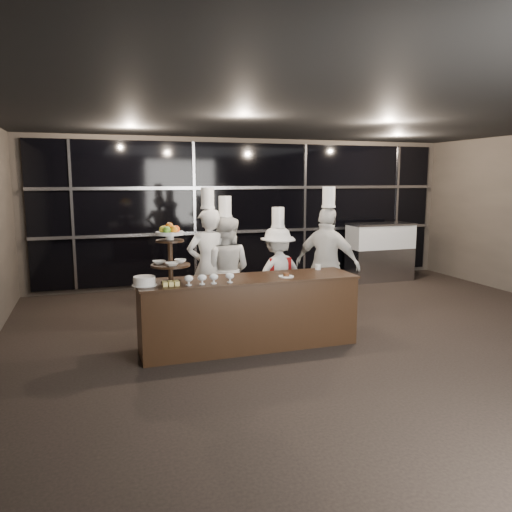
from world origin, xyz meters
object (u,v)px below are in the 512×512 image
object	(u,v)px
buffet_counter	(249,312)
display_case	(380,249)
chef_a	(209,266)
chef_d	(327,264)
layer_cake	(144,281)
chef_c	(278,273)
chef_b	(226,269)
display_stand	(170,249)

from	to	relation	value
buffet_counter	display_case	xyz separation A→B (m)	(4.00, 3.24, 0.22)
chef_a	chef_d	bearing A→B (deg)	-13.47
layer_cake	buffet_counter	bearing A→B (deg)	2.16
display_case	chef_c	distance (m)	3.90
chef_b	chef_d	xyz separation A→B (m)	(1.48, -0.44, 0.07)
layer_cake	chef_a	xyz separation A→B (m)	(1.06, 1.19, -0.07)
display_case	buffet_counter	bearing A→B (deg)	-140.96
display_case	chef_b	bearing A→B (deg)	-152.53
buffet_counter	display_stand	size ratio (longest dim) A/B	3.81
display_stand	layer_cake	xyz separation A→B (m)	(-0.32, -0.05, -0.37)
chef_c	buffet_counter	bearing A→B (deg)	-127.65
display_case	chef_c	size ratio (longest dim) A/B	0.80
buffet_counter	display_stand	distance (m)	1.33
buffet_counter	chef_d	distance (m)	1.71
chef_d	chef_c	bearing A→B (deg)	156.57
display_case	chef_b	size ratio (longest dim) A/B	0.73
layer_cake	chef_c	distance (m)	2.38
layer_cake	display_case	distance (m)	6.26
display_stand	display_case	xyz separation A→B (m)	(5.00, 3.24, -0.65)
buffet_counter	chef_a	size ratio (longest dim) A/B	1.38
chef_a	chef_b	xyz separation A→B (m)	(0.27, 0.02, -0.08)
display_stand	chef_b	bearing A→B (deg)	49.27
display_case	chef_d	world-z (taller)	chef_d
chef_a	chef_c	size ratio (longest dim) A/B	1.17
chef_b	chef_c	distance (m)	0.80
chef_a	display_stand	bearing A→B (deg)	-122.72
chef_d	display_stand	bearing A→B (deg)	-163.72
chef_a	display_case	bearing A→B (deg)	26.20
chef_b	display_case	bearing A→B (deg)	27.47
display_stand	chef_a	size ratio (longest dim) A/B	0.36
chef_a	chef_b	size ratio (longest dim) A/B	1.07
display_case	chef_c	world-z (taller)	chef_c
display_case	chef_b	world-z (taller)	chef_b
chef_b	display_stand	bearing A→B (deg)	-130.73
display_stand	chef_c	bearing A→B (deg)	29.78
chef_c	layer_cake	bearing A→B (deg)	-153.06
chef_b	chef_d	bearing A→B (deg)	-16.54
buffet_counter	chef_a	bearing A→B (deg)	103.07
display_case	chef_c	bearing A→B (deg)	-145.35
chef_a	chef_d	size ratio (longest dim) A/B	1.00
display_stand	display_case	size ratio (longest dim) A/B	0.53
layer_cake	chef_c	xyz separation A→B (m)	(2.11, 1.07, -0.23)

